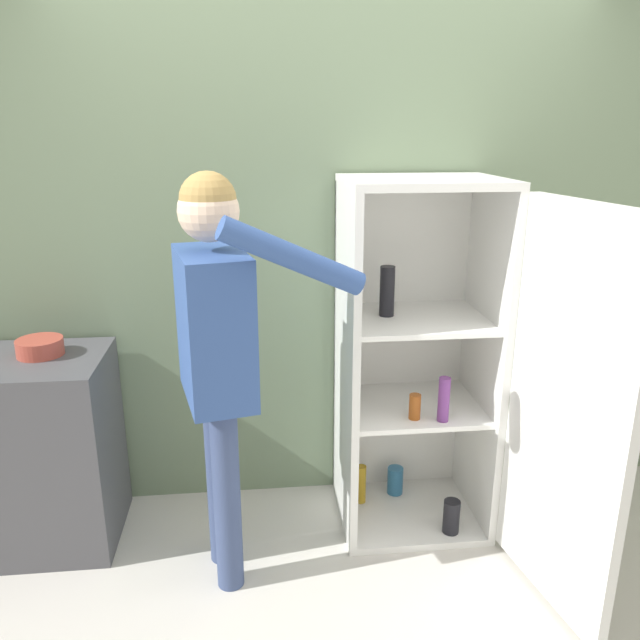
# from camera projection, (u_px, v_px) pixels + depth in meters

# --- Properties ---
(ground_plane) EXTENTS (12.00, 12.00, 0.00)m
(ground_plane) POSITION_uv_depth(u_px,v_px,m) (355.00, 612.00, 2.55)
(ground_plane) COLOR beige
(wall_back) EXTENTS (7.00, 0.06, 2.55)m
(wall_back) POSITION_uv_depth(u_px,v_px,m) (327.00, 257.00, 3.10)
(wall_back) COLOR gray
(wall_back) RESTS_ON ground_plane
(refrigerator) EXTENTS (0.85, 1.27, 1.69)m
(refrigerator) POSITION_uv_depth(u_px,v_px,m) (443.00, 369.00, 2.85)
(refrigerator) COLOR white
(refrigerator) RESTS_ON ground_plane
(person) EXTENTS (0.75, 0.58, 1.74)m
(person) POSITION_uv_depth(u_px,v_px,m) (217.00, 334.00, 2.46)
(person) COLOR #384770
(person) RESTS_ON ground_plane
(counter) EXTENTS (0.74, 0.55, 0.91)m
(counter) POSITION_uv_depth(u_px,v_px,m) (31.00, 452.00, 2.89)
(counter) COLOR #4C4C51
(counter) RESTS_ON ground_plane
(bowl) EXTENTS (0.20, 0.20, 0.08)m
(bowl) POSITION_uv_depth(u_px,v_px,m) (40.00, 347.00, 2.79)
(bowl) COLOR #B24738
(bowl) RESTS_ON counter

